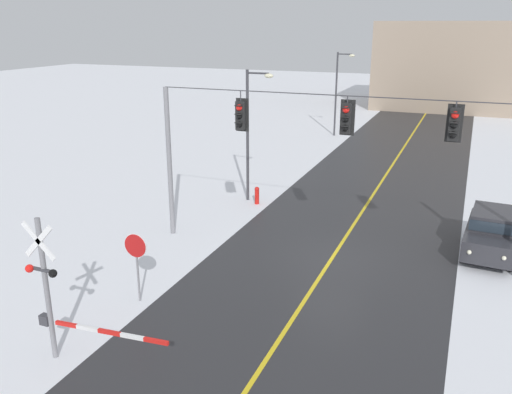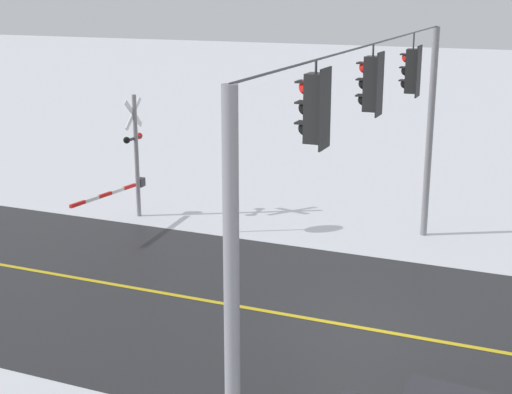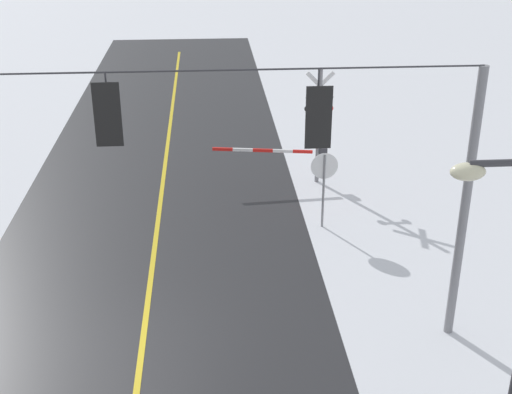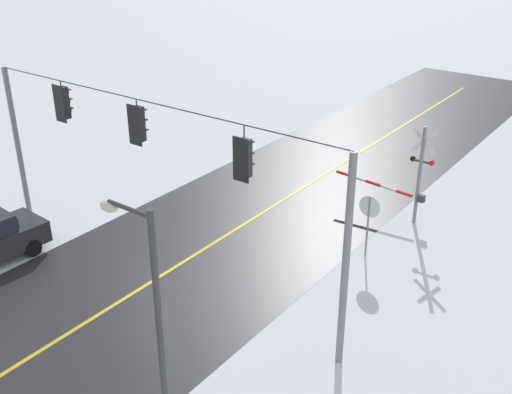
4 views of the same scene
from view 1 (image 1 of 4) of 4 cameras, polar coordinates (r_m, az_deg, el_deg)
ground_plane at (r=20.79m, az=8.10°, el=-6.53°), size 160.00×160.00×0.00m
road_asphalt at (r=26.26m, az=11.36°, el=-1.40°), size 9.00×80.00×0.01m
lane_centre_line at (r=26.26m, az=11.36°, el=-1.38°), size 0.14×72.00×0.01m
signal_span at (r=19.40m, az=8.81°, el=5.04°), size 14.20×0.47×6.22m
stop_sign at (r=17.31m, az=-12.69°, el=-5.81°), size 0.80×0.09×2.35m
railroad_crossing at (r=14.84m, az=-20.61°, el=-9.59°), size 4.08×0.31×4.00m
parked_car_charcoal at (r=22.60m, az=23.80°, el=-3.29°), size 2.05×4.29×1.74m
streetlamp_near at (r=26.26m, az=-0.49°, el=7.81°), size 1.39×0.28×6.50m
streetlamp_far at (r=43.09m, az=8.85°, el=11.61°), size 1.39×0.28×6.50m
fire_hydrant at (r=26.54m, az=0.10°, el=0.24°), size 0.24×0.31×0.88m
building_distant at (r=61.96m, az=22.19°, el=12.89°), size 19.24×11.96×8.83m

